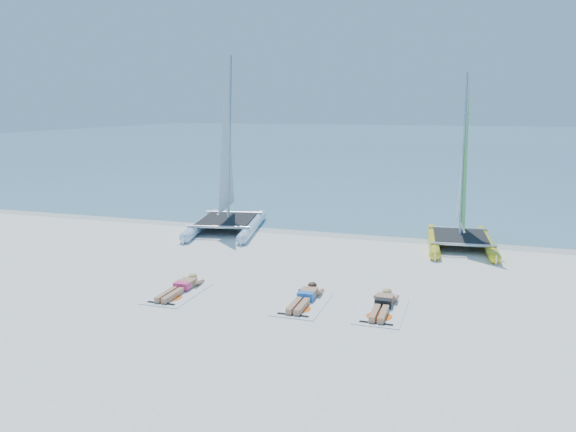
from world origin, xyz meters
name	(u,v)px	position (x,y,z in m)	size (l,w,h in m)	color
ground	(306,279)	(0.00, 0.00, 0.00)	(140.00, 140.00, 0.00)	white
sea	(439,140)	(0.00, 63.00, 0.01)	(140.00, 115.00, 0.01)	#6EADB7
wet_sand_strip	(349,234)	(0.00, 5.50, 0.00)	(140.00, 1.40, 0.01)	silver
catamaran_blue	(226,177)	(-4.37, 4.83, 1.93)	(3.17, 5.09, 6.46)	#C2D8FF
catamaran_yellow	(462,189)	(3.71, 5.20, 1.79)	(2.37, 4.55, 5.69)	yellow
towel_a	(177,293)	(-2.61, -2.10, 0.01)	(1.00, 1.85, 0.02)	white
sunbather_a	(181,287)	(-2.61, -1.91, 0.12)	(0.37, 1.73, 0.26)	tan
towel_b	(303,304)	(0.47, -1.87, 0.01)	(1.00, 1.85, 0.02)	white
sunbather_b	(305,297)	(0.47, -1.68, 0.12)	(0.37, 1.73, 0.26)	tan
towel_c	(382,311)	(2.24, -1.78, 0.01)	(1.00, 1.85, 0.02)	white
sunbather_c	(383,304)	(2.24, -1.59, 0.12)	(0.37, 1.73, 0.26)	tan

